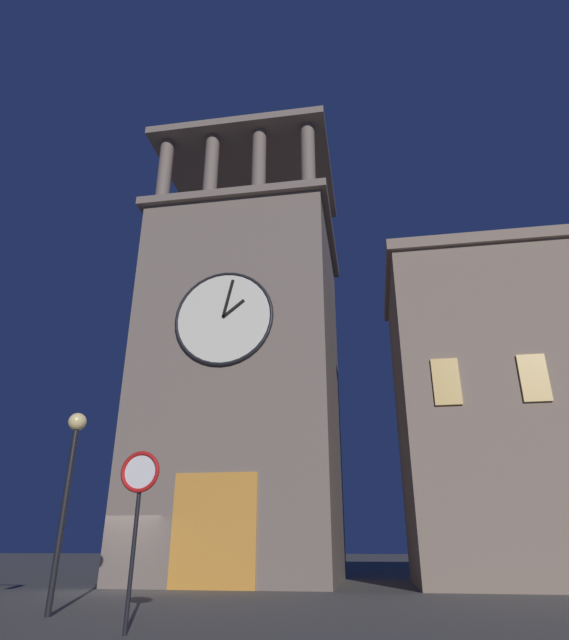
% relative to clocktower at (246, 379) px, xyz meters
% --- Properties ---
extents(ground_plane, '(200.00, 200.00, 0.00)m').
position_rel_clocktower_xyz_m(ground_plane, '(3.30, 4.88, -8.96)').
color(ground_plane, '#56544F').
extents(clocktower, '(9.18, 9.14, 24.73)m').
position_rel_clocktower_xyz_m(clocktower, '(0.00, 0.00, 0.00)').
color(clocktower, '#75665B').
rests_on(clocktower, ground_plane).
extents(street_lamp, '(0.44, 0.44, 4.50)m').
position_rel_clocktower_xyz_m(street_lamp, '(1.34, 12.22, -5.77)').
color(street_lamp, black).
rests_on(street_lamp, ground_plane).
extents(no_horn_sign, '(0.78, 0.14, 3.13)m').
position_rel_clocktower_xyz_m(no_horn_sign, '(-1.46, 14.46, -6.50)').
color(no_horn_sign, black).
rests_on(no_horn_sign, ground_plane).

